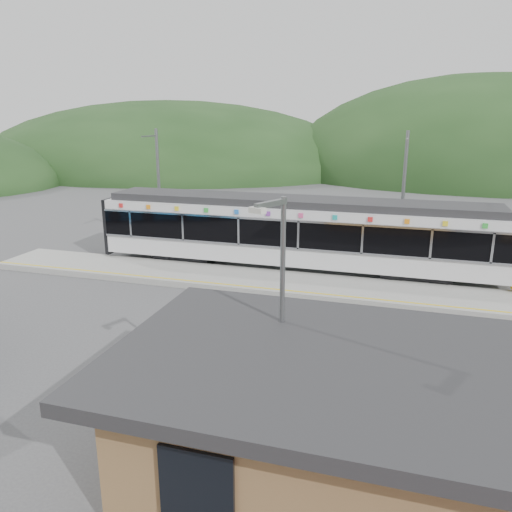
# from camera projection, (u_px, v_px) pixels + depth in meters

# --- Properties ---
(ground) EXTENTS (120.00, 120.00, 0.00)m
(ground) POSITION_uv_depth(u_px,v_px,m) (219.00, 307.00, 20.83)
(ground) COLOR #4C4C4F
(ground) RESTS_ON ground
(hills) EXTENTS (146.00, 149.00, 26.00)m
(hills) POSITION_uv_depth(u_px,v_px,m) (378.00, 282.00, 23.99)
(hills) COLOR #1E3D19
(hills) RESTS_ON ground
(platform) EXTENTS (26.00, 3.20, 0.30)m
(platform) POSITION_uv_depth(u_px,v_px,m) (243.00, 280.00, 23.83)
(platform) COLOR #9E9E99
(platform) RESTS_ON ground
(yellow_line) EXTENTS (26.00, 0.10, 0.01)m
(yellow_line) POSITION_uv_depth(u_px,v_px,m) (234.00, 285.00, 22.59)
(yellow_line) COLOR yellow
(yellow_line) RESTS_ON platform
(train) EXTENTS (20.44, 3.01, 3.74)m
(train) POSITION_uv_depth(u_px,v_px,m) (295.00, 231.00, 25.28)
(train) COLOR black
(train) RESTS_ON ground
(catenary_mast_west) EXTENTS (0.18, 1.80, 7.00)m
(catenary_mast_west) POSITION_uv_depth(u_px,v_px,m) (159.00, 186.00, 29.67)
(catenary_mast_west) COLOR slate
(catenary_mast_west) RESTS_ON ground
(catenary_mast_east) EXTENTS (0.18, 1.80, 7.00)m
(catenary_mast_east) POSITION_uv_depth(u_px,v_px,m) (403.00, 197.00, 25.80)
(catenary_mast_east) COLOR slate
(catenary_mast_east) RESTS_ON ground
(station_shelter) EXTENTS (9.20, 6.20, 3.00)m
(station_shelter) POSITION_uv_depth(u_px,v_px,m) (332.00, 420.00, 10.45)
(station_shelter) COLOR olive
(station_shelter) RESTS_ON ground
(lamp_post) EXTENTS (0.52, 1.11, 5.97)m
(lamp_post) POSITION_uv_depth(u_px,v_px,m) (281.00, 301.00, 11.55)
(lamp_post) COLOR slate
(lamp_post) RESTS_ON ground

